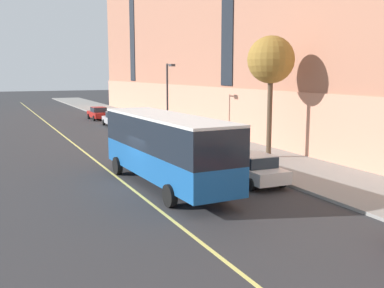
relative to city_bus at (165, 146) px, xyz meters
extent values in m
plane|color=#303033|center=(-0.97, 0.64, -2.10)|extent=(260.00, 260.00, 0.00)
cube|color=gray|center=(8.59, 3.64, -2.03)|extent=(5.90, 160.00, 0.15)
cube|color=tan|center=(11.47, 0.64, 0.10)|extent=(0.14, 110.00, 4.40)
cube|color=#1E232B|center=(11.49, 41.89, 12.72)|extent=(0.10, 2.00, 20.48)
cube|color=#19569E|center=(0.00, -0.03, -0.83)|extent=(3.08, 11.01, 1.30)
cube|color=black|center=(0.00, -0.03, 0.61)|extent=(3.09, 11.01, 1.59)
cube|color=silver|center=(0.00, -0.03, 1.46)|extent=(3.10, 11.01, 0.12)
cube|color=#19232D|center=(-0.26, 5.45, 0.45)|extent=(2.36, 0.19, 1.19)
cube|color=orange|center=(-0.26, 5.46, 1.22)|extent=(1.80, 0.14, 0.28)
cube|color=black|center=(-0.26, 5.47, -1.38)|extent=(2.52, 0.24, 0.24)
cube|color=white|center=(-1.16, 5.42, -1.13)|extent=(0.28, 0.07, 0.18)
cube|color=white|center=(0.64, 5.51, -1.13)|extent=(0.28, 0.07, 0.18)
cylinder|color=black|center=(-1.46, 3.72, -1.60)|extent=(0.35, 1.01, 1.00)
cylinder|color=black|center=(1.10, 3.84, -1.60)|extent=(0.35, 1.01, 1.00)
cylinder|color=black|center=(-1.13, -3.35, -1.60)|extent=(0.35, 1.01, 1.00)
cylinder|color=black|center=(1.44, -3.23, -1.60)|extent=(0.35, 1.01, 1.00)
cube|color=silver|center=(4.37, -1.21, -1.46)|extent=(1.90, 4.39, 0.64)
cube|color=#232D38|center=(4.37, -1.43, -0.86)|extent=(1.64, 1.99, 0.56)
cube|color=silver|center=(4.37, -1.43, -0.56)|extent=(1.61, 1.90, 0.04)
cylinder|color=black|center=(3.50, 0.16, -1.78)|extent=(0.23, 0.64, 0.64)
cylinder|color=black|center=(5.29, 0.13, -1.78)|extent=(0.23, 0.64, 0.64)
cylinder|color=black|center=(3.45, -2.55, -1.78)|extent=(0.23, 0.64, 0.64)
cylinder|color=black|center=(5.25, -2.57, -1.78)|extent=(0.23, 0.64, 0.64)
cube|color=#B7B7BC|center=(4.54, 26.62, -1.46)|extent=(1.95, 4.58, 0.64)
cube|color=#232D38|center=(4.53, 26.39, -0.86)|extent=(1.65, 2.09, 0.56)
cube|color=#B7B7BC|center=(4.53, 26.39, -0.56)|extent=(1.61, 1.99, 0.04)
cylinder|color=black|center=(3.70, 28.05, -1.78)|extent=(0.24, 0.65, 0.64)
cylinder|color=black|center=(5.46, 27.99, -1.78)|extent=(0.24, 0.65, 0.64)
cylinder|color=black|center=(3.61, 25.25, -1.78)|extent=(0.24, 0.65, 0.64)
cylinder|color=black|center=(5.37, 25.19, -1.78)|extent=(0.24, 0.65, 0.64)
cube|color=black|center=(4.31, 5.55, -1.46)|extent=(1.87, 4.79, 0.64)
cube|color=#232D38|center=(4.31, 5.31, -0.86)|extent=(1.62, 2.16, 0.56)
cube|color=black|center=(4.31, 5.31, -0.56)|extent=(1.58, 2.07, 0.04)
cylinder|color=black|center=(3.44, 7.04, -1.78)|extent=(0.23, 0.64, 0.64)
cylinder|color=black|center=(5.22, 7.02, -1.78)|extent=(0.23, 0.64, 0.64)
cylinder|color=black|center=(3.40, 4.08, -1.78)|extent=(0.23, 0.64, 0.64)
cylinder|color=black|center=(5.18, 4.06, -1.78)|extent=(0.23, 0.64, 0.64)
cube|color=#B21E19|center=(4.57, 34.36, -1.46)|extent=(1.85, 4.63, 0.64)
cube|color=#232D38|center=(4.58, 34.13, -0.86)|extent=(1.60, 2.09, 0.56)
cube|color=#B21E19|center=(4.58, 34.13, -0.56)|extent=(1.56, 2.00, 0.04)
cylinder|color=black|center=(3.68, 35.78, -1.78)|extent=(0.23, 0.64, 0.64)
cylinder|color=black|center=(5.43, 35.80, -1.78)|extent=(0.23, 0.64, 0.64)
cylinder|color=black|center=(3.72, 32.92, -1.78)|extent=(0.23, 0.64, 0.64)
cylinder|color=black|center=(5.47, 32.95, -1.78)|extent=(0.23, 0.64, 0.64)
cylinder|color=brown|center=(8.88, 3.92, 0.82)|extent=(0.33, 0.33, 5.54)
sphere|color=olive|center=(8.88, 3.92, 4.43)|extent=(3.06, 3.06, 3.06)
cylinder|color=#2D2D30|center=(6.24, 15.38, 1.21)|extent=(0.16, 0.16, 6.32)
cylinder|color=#2D2D30|center=(6.24, 14.83, 4.27)|extent=(0.10, 1.10, 0.10)
cube|color=#3D3D3F|center=(6.24, 14.28, 4.22)|extent=(0.36, 0.60, 0.20)
cube|color=#E0D66B|center=(-1.70, 3.64, -2.10)|extent=(0.16, 140.00, 0.01)
camera|label=1|loc=(-8.05, -20.62, 3.58)|focal=42.00mm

